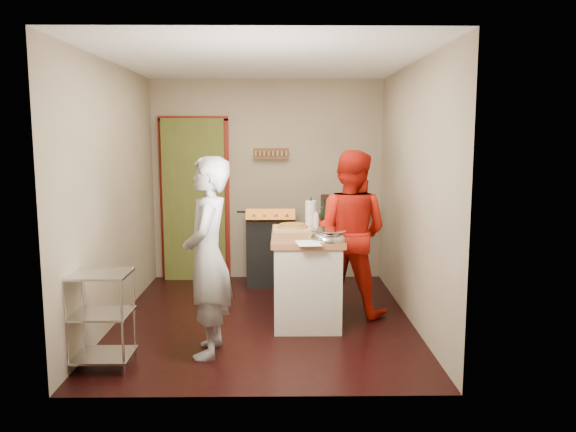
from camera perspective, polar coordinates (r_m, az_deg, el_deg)
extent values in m
plane|color=black|center=(5.91, -2.46, -10.40)|extent=(3.50, 3.50, 0.00)
cube|color=tan|center=(7.37, -2.11, 3.64)|extent=(3.00, 0.04, 2.60)
cube|color=#565B23|center=(7.53, -9.34, 1.72)|extent=(0.80, 0.40, 2.10)
cube|color=maroon|center=(7.54, -12.58, 1.64)|extent=(0.06, 0.06, 2.10)
cube|color=maroon|center=(7.41, -6.20, 1.68)|extent=(0.06, 0.06, 2.10)
cube|color=maroon|center=(7.42, -9.61, 9.75)|extent=(0.90, 0.06, 0.06)
cube|color=brown|center=(7.30, -1.73, 5.96)|extent=(0.46, 0.09, 0.03)
cube|color=brown|center=(7.34, -1.73, 6.44)|extent=(0.46, 0.02, 0.12)
cube|color=olive|center=(7.30, -1.74, 6.39)|extent=(0.42, 0.04, 0.07)
cube|color=tan|center=(7.35, 5.31, 0.46)|extent=(0.80, 0.18, 0.04)
cube|color=black|center=(7.32, 3.77, 1.39)|extent=(0.10, 0.14, 0.22)
cube|color=tan|center=(5.87, -17.34, 2.13)|extent=(0.04, 3.50, 2.60)
cube|color=tan|center=(5.78, 12.51, 2.22)|extent=(0.04, 3.50, 2.60)
cube|color=white|center=(5.65, -2.63, 15.59)|extent=(3.00, 3.50, 0.02)
cube|color=black|center=(7.18, -1.73, -3.74)|extent=(0.60, 0.55, 0.80)
cube|color=black|center=(7.11, -1.75, -0.34)|extent=(0.60, 0.55, 0.06)
cube|color=#904A14|center=(6.82, -1.79, 0.06)|extent=(0.60, 0.15, 0.17)
cylinder|color=black|center=(7.23, -2.92, 0.40)|extent=(0.26, 0.26, 0.05)
cylinder|color=silver|center=(4.77, -21.66, -10.47)|extent=(0.02, 0.02, 0.80)
cylinder|color=silver|center=(4.64, -16.48, -10.77)|extent=(0.02, 0.02, 0.80)
cylinder|color=silver|center=(5.09, -20.20, -9.22)|extent=(0.02, 0.02, 0.80)
cylinder|color=silver|center=(4.97, -15.35, -9.45)|extent=(0.02, 0.02, 0.80)
cube|color=silver|center=(4.96, -18.28, -13.26)|extent=(0.48, 0.40, 0.02)
cube|color=silver|center=(4.85, -18.46, -9.40)|extent=(0.48, 0.40, 0.02)
cube|color=silver|center=(4.76, -18.64, -5.61)|extent=(0.48, 0.40, 0.02)
cube|color=beige|center=(5.84, 1.81, -6.35)|extent=(0.64, 1.13, 0.83)
cube|color=#985F39|center=(5.74, 1.83, -2.03)|extent=(0.70, 1.18, 0.06)
cube|color=#D4B581|center=(5.94, 0.45, -1.28)|extent=(0.40, 0.40, 0.02)
cylinder|color=#BB863A|center=(5.93, 0.45, -1.04)|extent=(0.32, 0.32, 0.02)
ellipsoid|color=silver|center=(5.32, 4.11, -1.94)|extent=(0.35, 0.35, 0.11)
cylinder|color=white|center=(6.15, 2.34, 0.24)|extent=(0.12, 0.12, 0.28)
cylinder|color=silver|center=(5.85, 2.86, -0.70)|extent=(0.06, 0.06, 0.17)
cube|color=white|center=(5.19, 2.07, -2.77)|extent=(0.24, 0.32, 0.00)
cylinder|color=black|center=(6.14, 4.29, 0.35)|extent=(0.08, 0.08, 0.31)
cylinder|color=black|center=(6.08, 4.71, 0.28)|extent=(0.08, 0.08, 0.31)
cylinder|color=black|center=(6.09, 3.67, 0.29)|extent=(0.08, 0.08, 0.31)
imported|color=silver|center=(4.82, -8.16, -4.17)|extent=(0.42, 0.63, 1.71)
imported|color=#B3170B|center=(5.94, 6.28, -1.71)|extent=(1.04, 0.95, 1.73)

